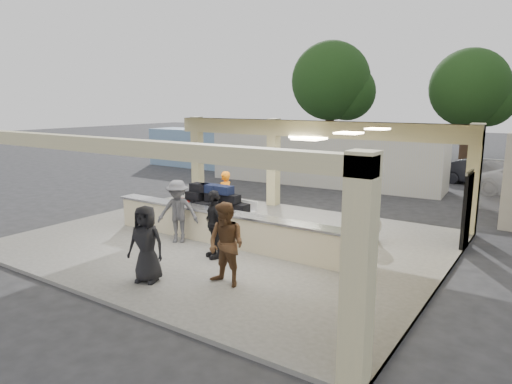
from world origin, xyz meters
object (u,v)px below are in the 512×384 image
Objects in this scene: car_dark at (481,172)px; container_white at (323,159)px; luggage_cart at (212,204)px; baggage_handler at (225,197)px; passenger_a at (226,245)px; passenger_b at (214,224)px; passenger_c at (178,211)px; container_blue at (214,149)px; baggage_counter at (222,227)px; drum_fan at (367,226)px; passenger_d at (146,244)px.

container_white is (-6.87, -4.23, 0.65)m from car_dark.
luggage_cart reaches higher than car_dark.
baggage_handler reaches higher than luggage_cart.
luggage_cart is 4.77m from passenger_a.
passenger_c reaches higher than passenger_b.
passenger_b reaches higher than luggage_cart.
container_white is at bearing -9.87° from container_blue.
car_dark is (2.72, 17.80, -0.41)m from passenger_a.
container_blue reaches higher than passenger_b.
container_blue is at bearing 129.96° from baggage_counter.
passenger_d is at bearing -112.39° from drum_fan.
passenger_b is 0.15× the size of container_white.
passenger_d is 0.15× the size of container_white.
luggage_cart is (-1.26, 1.08, 0.33)m from baggage_counter.
passenger_c is 3.02m from passenger_d.
passenger_a is 1.86m from passenger_d.
drum_fan is 0.49× the size of passenger_c.
drum_fan is 0.08× the size of container_white.
baggage_counter is 11.39m from container_white.
container_blue is (-11.14, 13.69, 0.20)m from passenger_b.
passenger_d is 0.46× the size of car_dark.
drum_fan is at bearing 36.34° from baggage_counter.
container_blue is at bearing 150.23° from drum_fan.
container_blue is at bearing 132.99° from passenger_a.
passenger_d is (-1.67, -0.83, -0.06)m from passenger_a.
passenger_c reaches higher than passenger_d.
car_dark is 0.33× the size of container_white.
container_white is at bearing 128.05° from car_dark.
container_blue is (-12.55, 15.01, 0.16)m from passenger_a.
baggage_counter is 16.10m from car_dark.
luggage_cart is 10.12m from container_white.
drum_fan is 0.49× the size of passenger_b.
drum_fan is 0.47× the size of passenger_a.
baggage_handler reaches higher than baggage_counter.
container_blue reaches higher than passenger_d.
passenger_b is 0.47× the size of car_dark.
passenger_a is 1.94m from passenger_b.
baggage_counter is 9.07× the size of drum_fan.
passenger_c is (-3.16, 1.79, -0.02)m from passenger_a.
passenger_c is at bearing -164.78° from passenger_b.
passenger_a is at bearing -59.78° from passenger_c.
passenger_a is 3.63m from passenger_c.
luggage_cart is 2.96× the size of drum_fan.
passenger_d is at bearing -63.18° from luggage_cart.
container_blue is at bearing -133.77° from baggage_handler.
drum_fan is at bearing 44.13° from passenger_d.
luggage_cart reaches higher than drum_fan.
container_blue reaches higher than baggage_handler.
passenger_a reaches higher than luggage_cart.
passenger_c is (-4.61, -3.15, 0.45)m from drum_fan.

